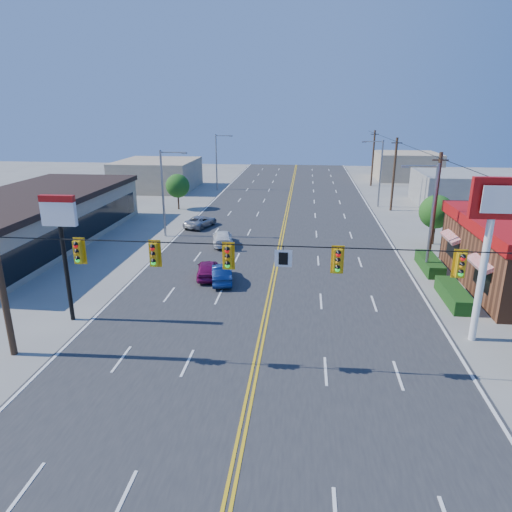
# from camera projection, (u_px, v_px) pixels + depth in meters

# --- Properties ---
(ground) EXTENTS (160.00, 160.00, 0.00)m
(ground) POSITION_uv_depth(u_px,v_px,m) (255.00, 368.00, 21.30)
(ground) COLOR gray
(ground) RESTS_ON ground
(road) EXTENTS (20.00, 120.00, 0.06)m
(road) POSITION_uv_depth(u_px,v_px,m) (280.00, 245.00, 40.20)
(road) COLOR #2D2D30
(road) RESTS_ON ground
(signal_span) EXTENTS (24.32, 0.34, 9.00)m
(signal_span) POSITION_uv_depth(u_px,v_px,m) (253.00, 270.00, 19.80)
(signal_span) COLOR #47301E
(signal_span) RESTS_ON ground
(kfc_pylon) EXTENTS (2.20, 0.36, 8.50)m
(kfc_pylon) POSITION_uv_depth(u_px,v_px,m) (490.00, 228.00, 22.08)
(kfc_pylon) COLOR white
(kfc_pylon) RESTS_ON ground
(strip_mall) EXTENTS (10.40, 26.40, 4.40)m
(strip_mall) POSITION_uv_depth(u_px,v_px,m) (28.00, 220.00, 39.87)
(strip_mall) COLOR tan
(strip_mall) RESTS_ON ground
(pizza_hut_sign) EXTENTS (1.90, 0.30, 6.85)m
(pizza_hut_sign) POSITION_uv_depth(u_px,v_px,m) (61.00, 232.00, 24.60)
(pizza_hut_sign) COLOR black
(pizza_hut_sign) RESTS_ON ground
(streetlight_se) EXTENTS (2.55, 0.25, 8.00)m
(streetlight_se) POSITION_uv_depth(u_px,v_px,m) (430.00, 213.00, 32.03)
(streetlight_se) COLOR gray
(streetlight_se) RESTS_ON ground
(streetlight_ne) EXTENTS (2.55, 0.25, 8.00)m
(streetlight_ne) POSITION_uv_depth(u_px,v_px,m) (379.00, 170.00, 54.72)
(streetlight_ne) COLOR gray
(streetlight_ne) RESTS_ON ground
(streetlight_sw) EXTENTS (2.55, 0.25, 8.00)m
(streetlight_sw) POSITION_uv_depth(u_px,v_px,m) (165.00, 189.00, 41.81)
(streetlight_sw) COLOR gray
(streetlight_sw) RESTS_ON ground
(streetlight_nw) EXTENTS (2.55, 0.25, 8.00)m
(streetlight_nw) POSITION_uv_depth(u_px,v_px,m) (218.00, 159.00, 66.38)
(streetlight_nw) COLOR gray
(streetlight_nw) RESTS_ON ground
(utility_pole_near) EXTENTS (0.28, 0.28, 8.40)m
(utility_pole_near) POSITION_uv_depth(u_px,v_px,m) (435.00, 207.00, 35.76)
(utility_pole_near) COLOR #47301E
(utility_pole_near) RESTS_ON ground
(utility_pole_mid) EXTENTS (0.28, 0.28, 8.40)m
(utility_pole_mid) POSITION_uv_depth(u_px,v_px,m) (394.00, 175.00, 52.78)
(utility_pole_mid) COLOR #47301E
(utility_pole_mid) RESTS_ON ground
(utility_pole_far) EXTENTS (0.28, 0.28, 8.40)m
(utility_pole_far) POSITION_uv_depth(u_px,v_px,m) (373.00, 158.00, 69.80)
(utility_pole_far) COLOR #47301E
(utility_pole_far) RESTS_ON ground
(tree_kfc_rear) EXTENTS (2.94, 2.94, 4.41)m
(tree_kfc_rear) POSITION_uv_depth(u_px,v_px,m) (436.00, 212.00, 39.80)
(tree_kfc_rear) COLOR #47301E
(tree_kfc_rear) RESTS_ON ground
(tree_west) EXTENTS (2.80, 2.80, 4.20)m
(tree_west) POSITION_uv_depth(u_px,v_px,m) (178.00, 186.00, 53.91)
(tree_west) COLOR #47301E
(tree_west) RESTS_ON ground
(bld_east_mid) EXTENTS (12.00, 10.00, 4.00)m
(bld_east_mid) POSITION_uv_depth(u_px,v_px,m) (468.00, 189.00, 56.24)
(bld_east_mid) COLOR gray
(bld_east_mid) RESTS_ON ground
(bld_west_far) EXTENTS (11.00, 12.00, 4.20)m
(bld_west_far) POSITION_uv_depth(u_px,v_px,m) (158.00, 175.00, 68.08)
(bld_west_far) COLOR tan
(bld_west_far) RESTS_ON ground
(bld_east_far) EXTENTS (10.00, 10.00, 4.40)m
(bld_east_far) POSITION_uv_depth(u_px,v_px,m) (406.00, 166.00, 77.28)
(bld_east_far) COLOR tan
(bld_east_far) RESTS_ON ground
(car_magenta) EXTENTS (2.04, 3.84, 1.24)m
(car_magenta) POSITION_uv_depth(u_px,v_px,m) (208.00, 270.00, 32.40)
(car_magenta) COLOR #780D48
(car_magenta) RESTS_ON ground
(car_blue) EXTENTS (2.06, 3.96, 1.24)m
(car_blue) POSITION_uv_depth(u_px,v_px,m) (222.00, 274.00, 31.58)
(car_blue) COLOR navy
(car_blue) RESTS_ON ground
(car_white) EXTENTS (2.53, 4.49, 1.23)m
(car_white) POSITION_uv_depth(u_px,v_px,m) (223.00, 238.00, 40.19)
(car_white) COLOR white
(car_white) RESTS_ON ground
(car_silver) EXTENTS (3.15, 4.55, 1.16)m
(car_silver) POSITION_uv_depth(u_px,v_px,m) (201.00, 222.00, 46.17)
(car_silver) COLOR #A4A5A9
(car_silver) RESTS_ON ground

